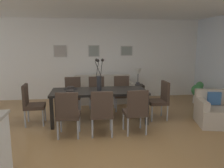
{
  "coord_description": "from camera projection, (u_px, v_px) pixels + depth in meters",
  "views": [
    {
      "loc": [
        -0.3,
        -4.24,
        1.81
      ],
      "look_at": [
        0.37,
        1.0,
        0.86
      ],
      "focal_mm": 35.98,
      "sensor_mm": 36.0,
      "label": 1
    }
  ],
  "objects": [
    {
      "name": "potted_plant",
      "position": [
        198.0,
        91.0,
        6.88
      ],
      "size": [
        0.36,
        0.36,
        0.67
      ],
      "color": "silver",
      "rests_on": "ground"
    },
    {
      "name": "table_lamp",
      "position": [
        138.0,
        73.0,
        7.07
      ],
      "size": [
        0.22,
        0.22,
        0.51
      ],
      "color": "#4C4C51",
      "rests_on": "side_table"
    },
    {
      "name": "dining_chair_head_east",
      "position": [
        160.0,
        98.0,
        5.41
      ],
      "size": [
        0.45,
        0.45,
        0.92
      ],
      "color": "#3D2D23",
      "rests_on": "ground"
    },
    {
      "name": "framed_picture_left",
      "position": [
        60.0,
        51.0,
        7.2
      ],
      "size": [
        0.41,
        0.03,
        0.38
      ],
      "color": "#B2ADA3"
    },
    {
      "name": "dining_chair_head_west",
      "position": [
        31.0,
        102.0,
        5.03
      ],
      "size": [
        0.46,
        0.46,
        0.92
      ],
      "color": "#3D2D23",
      "rests_on": "ground"
    },
    {
      "name": "side_table",
      "position": [
        138.0,
        93.0,
        7.18
      ],
      "size": [
        0.36,
        0.36,
        0.52
      ],
      "primitive_type": "cube",
      "color": "black",
      "rests_on": "ground"
    },
    {
      "name": "bowl_near_left",
      "position": [
        70.0,
        91.0,
        4.92
      ],
      "size": [
        0.17,
        0.17,
        0.07
      ],
      "color": "#2D2826",
      "rests_on": "dining_table"
    },
    {
      "name": "placemat_near_right",
      "position": [
        71.0,
        89.0,
        5.33
      ],
      "size": [
        0.32,
        0.32,
        0.01
      ],
      "primitive_type": "cylinder",
      "color": "black",
      "rests_on": "dining_table"
    },
    {
      "name": "dining_chair_far_right",
      "position": [
        97.0,
        92.0,
        6.11
      ],
      "size": [
        0.47,
        0.47,
        0.92
      ],
      "color": "#3D2D23",
      "rests_on": "ground"
    },
    {
      "name": "back_wall_panel",
      "position": [
        93.0,
        59.0,
        7.44
      ],
      "size": [
        9.0,
        0.1,
        2.6
      ],
      "primitive_type": "cube",
      "color": "white",
      "rests_on": "ground"
    },
    {
      "name": "dining_chair_near_right",
      "position": [
        73.0,
        93.0,
        6.01
      ],
      "size": [
        0.47,
        0.47,
        0.92
      ],
      "color": "#3D2D23",
      "rests_on": "ground"
    },
    {
      "name": "centerpiece_vase",
      "position": [
        99.0,
        78.0,
        5.16
      ],
      "size": [
        0.21,
        0.23,
        0.73
      ],
      "color": "#232326",
      "rests_on": "dining_table"
    },
    {
      "name": "armchair",
      "position": [
        216.0,
        112.0,
        5.08
      ],
      "size": [
        0.96,
        0.96,
        0.75
      ],
      "color": "#B7A893",
      "rests_on": "ground"
    },
    {
      "name": "ground_plane",
      "position": [
        100.0,
        135.0,
        4.5
      ],
      "size": [
        9.0,
        9.0,
        0.0
      ],
      "primitive_type": "plane",
      "color": "olive"
    },
    {
      "name": "sofa",
      "position": [
        103.0,
        93.0,
        7.12
      ],
      "size": [
        1.82,
        0.84,
        0.8
      ],
      "color": "#B2A899",
      "rests_on": "ground"
    },
    {
      "name": "dining_chair_far_left",
      "position": [
        102.0,
        111.0,
        4.4
      ],
      "size": [
        0.46,
        0.46,
        0.92
      ],
      "color": "#3D2D23",
      "rests_on": "ground"
    },
    {
      "name": "bowl_near_right",
      "position": [
        71.0,
        88.0,
        5.32
      ],
      "size": [
        0.17,
        0.17,
        0.07
      ],
      "color": "#2D2826",
      "rests_on": "dining_table"
    },
    {
      "name": "dining_chair_mid_right",
      "position": [
        122.0,
        91.0,
        6.21
      ],
      "size": [
        0.45,
        0.45,
        0.92
      ],
      "color": "#3D2D23",
      "rests_on": "ground"
    },
    {
      "name": "ceiling_panel",
      "position": [
        97.0,
        1.0,
        4.42
      ],
      "size": [
        9.0,
        7.2,
        0.08
      ],
      "primitive_type": "cube",
      "color": "white"
    },
    {
      "name": "dining_table",
      "position": [
        99.0,
        93.0,
        5.22
      ],
      "size": [
        2.2,
        0.92,
        0.74
      ],
      "color": "black",
      "rests_on": "ground"
    },
    {
      "name": "dining_chair_mid_left",
      "position": [
        136.0,
        109.0,
        4.5
      ],
      "size": [
        0.47,
        0.47,
        0.92
      ],
      "color": "#3D2D23",
      "rests_on": "ground"
    },
    {
      "name": "framed_picture_right",
      "position": [
        127.0,
        51.0,
        7.47
      ],
      "size": [
        0.4,
        0.03,
        0.32
      ],
      "color": "#B2ADA3"
    },
    {
      "name": "dining_chair_near_left",
      "position": [
        68.0,
        112.0,
        4.32
      ],
      "size": [
        0.47,
        0.47,
        0.92
      ],
      "color": "#3D2D23",
      "rests_on": "ground"
    },
    {
      "name": "placemat_near_left",
      "position": [
        70.0,
        93.0,
        4.93
      ],
      "size": [
        0.32,
        0.32,
        0.01
      ],
      "primitive_type": "cylinder",
      "color": "black",
      "rests_on": "dining_table"
    },
    {
      "name": "framed_picture_center",
      "position": [
        94.0,
        51.0,
        7.33
      ],
      "size": [
        0.36,
        0.03,
        0.38
      ],
      "color": "#B2ADA3"
    }
  ]
}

